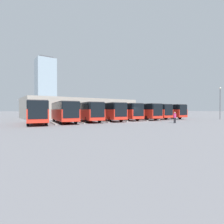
# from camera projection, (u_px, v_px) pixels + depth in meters

# --- Properties ---
(ground_plane) EXTENTS (600.00, 600.00, 0.00)m
(ground_plane) POSITION_uv_depth(u_px,v_px,m) (135.00, 122.00, 29.57)
(ground_plane) COLOR slate
(bus_0) EXTENTS (4.08, 10.91, 3.29)m
(bus_0) POSITION_uv_depth(u_px,v_px,m) (166.00, 111.00, 42.23)
(bus_0) COLOR red
(bus_0) RESTS_ON ground_plane
(curb_divider_0) EXTENTS (1.07, 5.51, 0.15)m
(curb_divider_0) POSITION_uv_depth(u_px,v_px,m) (166.00, 119.00, 39.77)
(curb_divider_0) COLOR #9E9E99
(curb_divider_0) RESTS_ON ground_plane
(bus_1) EXTENTS (4.08, 10.91, 3.29)m
(bus_1) POSITION_uv_depth(u_px,v_px,m) (152.00, 111.00, 40.33)
(bus_1) COLOR red
(bus_1) RESTS_ON ground_plane
(curb_divider_1) EXTENTS (1.07, 5.51, 0.15)m
(curb_divider_1) POSITION_uv_depth(u_px,v_px,m) (151.00, 119.00, 37.86)
(curb_divider_1) COLOR #9E9E99
(curb_divider_1) RESTS_ON ground_plane
(bus_2) EXTENTS (4.08, 10.91, 3.29)m
(bus_2) POSITION_uv_depth(u_px,v_px,m) (141.00, 111.00, 37.29)
(bus_2) COLOR red
(bus_2) RESTS_ON ground_plane
(curb_divider_2) EXTENTS (1.07, 5.51, 0.15)m
(curb_divider_2) POSITION_uv_depth(u_px,v_px,m) (139.00, 120.00, 34.83)
(curb_divider_2) COLOR #9E9E99
(curb_divider_2) RESTS_ON ground_plane
(bus_3) EXTENTS (4.08, 10.91, 3.29)m
(bus_3) POSITION_uv_depth(u_px,v_px,m) (124.00, 111.00, 35.53)
(bus_3) COLOR red
(bus_3) RESTS_ON ground_plane
(curb_divider_3) EXTENTS (1.07, 5.51, 0.15)m
(curb_divider_3) POSITION_uv_depth(u_px,v_px,m) (120.00, 120.00, 33.07)
(curb_divider_3) COLOR #9E9E99
(curb_divider_3) RESTS_ON ground_plane
(bus_4) EXTENTS (4.08, 10.91, 3.29)m
(bus_4) POSITION_uv_depth(u_px,v_px,m) (107.00, 111.00, 32.85)
(bus_4) COLOR red
(bus_4) RESTS_ON ground_plane
(curb_divider_4) EXTENTS (1.07, 5.51, 0.15)m
(curb_divider_4) POSITION_uv_depth(u_px,v_px,m) (102.00, 121.00, 30.38)
(curb_divider_4) COLOR #9E9E99
(curb_divider_4) RESTS_ON ground_plane
(bus_5) EXTENTS (4.08, 10.91, 3.29)m
(bus_5) POSITION_uv_depth(u_px,v_px,m) (87.00, 111.00, 30.67)
(bus_5) COLOR red
(bus_5) RESTS_ON ground_plane
(curb_divider_5) EXTENTS (1.07, 5.51, 0.15)m
(curb_divider_5) POSITION_uv_depth(u_px,v_px,m) (79.00, 122.00, 28.20)
(curb_divider_5) COLOR #9E9E99
(curb_divider_5) RESTS_ON ground_plane
(bus_6) EXTENTS (4.08, 10.91, 3.29)m
(bus_6) POSITION_uv_depth(u_px,v_px,m) (64.00, 111.00, 28.10)
(bus_6) COLOR red
(bus_6) RESTS_ON ground_plane
(curb_divider_6) EXTENTS (1.07, 5.51, 0.15)m
(curb_divider_6) POSITION_uv_depth(u_px,v_px,m) (54.00, 123.00, 25.64)
(curb_divider_6) COLOR #9E9E99
(curb_divider_6) RESTS_ON ground_plane
(bus_7) EXTENTS (4.08, 10.91, 3.29)m
(bus_7) POSITION_uv_depth(u_px,v_px,m) (36.00, 111.00, 25.69)
(bus_7) COLOR red
(bus_7) RESTS_ON ground_plane
(pedestrian) EXTENTS (0.43, 0.43, 1.74)m
(pedestrian) POSITION_uv_depth(u_px,v_px,m) (175.00, 117.00, 27.19)
(pedestrian) COLOR black
(pedestrian) RESTS_ON ground_plane
(station_building) EXTENTS (28.61, 15.76, 4.97)m
(station_building) POSITION_uv_depth(u_px,v_px,m) (81.00, 108.00, 47.70)
(station_building) COLOR #A8A399
(station_building) RESTS_ON ground_plane
(office_tower) EXTENTS (21.55, 21.55, 66.07)m
(office_tower) POSITION_uv_depth(u_px,v_px,m) (45.00, 85.00, 212.22)
(office_tower) COLOR #93A8B7
(office_tower) RESTS_ON ground_plane
(lamppost) EXTENTS (0.36, 0.36, 6.99)m
(lamppost) POSITION_uv_depth(u_px,v_px,m) (220.00, 101.00, 37.81)
(lamppost) COLOR #59595E
(lamppost) RESTS_ON ground_plane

